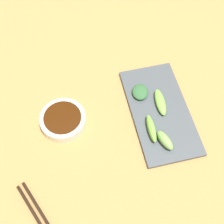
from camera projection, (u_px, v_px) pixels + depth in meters
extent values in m
cube|color=#A27C45|center=(114.00, 114.00, 0.95)|extent=(2.10, 2.10, 0.02)
cylinder|color=silver|center=(63.00, 119.00, 0.91)|extent=(0.13, 0.13, 0.03)
cylinder|color=#381905|center=(63.00, 118.00, 0.90)|extent=(0.11, 0.11, 0.02)
cube|color=#424A4F|center=(160.00, 111.00, 0.93)|extent=(0.17, 0.33, 0.01)
ellipsoid|color=#71B640|center=(151.00, 128.00, 0.88)|extent=(0.02, 0.09, 0.03)
ellipsoid|color=#70B144|center=(160.00, 102.00, 0.93)|extent=(0.03, 0.09, 0.02)
ellipsoid|color=#75A252|center=(165.00, 140.00, 0.86)|extent=(0.05, 0.07, 0.03)
ellipsoid|color=#2F5E34|center=(140.00, 92.00, 0.95)|extent=(0.06, 0.07, 0.02)
cube|color=black|center=(40.00, 224.00, 0.77)|extent=(0.10, 0.21, 0.01)
cube|color=black|center=(45.00, 220.00, 0.78)|extent=(0.10, 0.21, 0.01)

